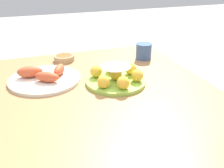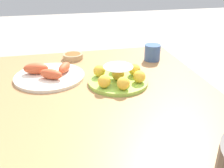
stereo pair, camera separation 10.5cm
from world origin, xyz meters
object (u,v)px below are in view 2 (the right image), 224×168
(dining_table, at_px, (105,125))
(cake_plate, at_px, (119,77))
(sauce_bowl, at_px, (73,56))
(cup_far, at_px, (152,53))
(seafood_platter, at_px, (49,74))

(dining_table, xyz_separation_m, cake_plate, (-0.17, 0.09, 0.13))
(sauce_bowl, distance_m, cup_far, 0.43)
(sauce_bowl, bearing_deg, cup_far, 75.24)
(seafood_platter, relative_size, cup_far, 3.75)
(seafood_platter, xyz_separation_m, cup_far, (-0.12, 0.54, 0.02))
(cup_far, bearing_deg, sauce_bowl, -104.76)
(cake_plate, bearing_deg, sauce_bowl, -155.00)
(cup_far, bearing_deg, cake_plate, -44.77)
(sauce_bowl, xyz_separation_m, cup_far, (0.11, 0.42, 0.03))
(dining_table, distance_m, seafood_platter, 0.37)
(dining_table, bearing_deg, seafood_platter, -145.39)
(dining_table, height_order, sauce_bowl, sauce_bowl)
(dining_table, relative_size, seafood_platter, 4.07)
(sauce_bowl, distance_m, seafood_platter, 0.26)
(dining_table, relative_size, cake_plate, 4.93)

